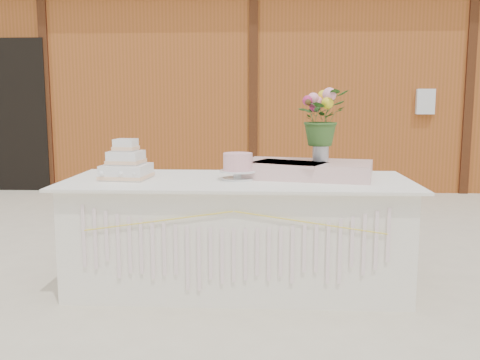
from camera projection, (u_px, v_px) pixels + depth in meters
The scene contains 9 objects.
ground at pixel (238, 285), 3.84m from camera, with size 80.00×80.00×0.00m, color beige.
barn at pixel (256, 80), 9.51m from camera, with size 12.60×4.60×3.30m.
cake_table at pixel (238, 233), 3.78m from camera, with size 2.40×1.00×0.77m.
wedding_cake at pixel (126, 165), 3.73m from camera, with size 0.34×0.34×0.28m.
pink_cake_stand at pixel (238, 165), 3.69m from camera, with size 0.26×0.26×0.19m.
satin_runner at pixel (307, 169), 3.81m from camera, with size 0.90×0.52×0.11m, color beige.
flower_vase at pixel (321, 150), 3.84m from camera, with size 0.12×0.12×0.16m, color silver.
bouquet at pixel (322, 111), 3.80m from camera, with size 0.36×0.31×0.40m, color #355D25.
loose_flowers at pixel (108, 174), 3.91m from camera, with size 0.13×0.32×0.02m, color pink, non-canonical shape.
Camera 1 is at (0.20, -3.68, 1.31)m, focal length 40.00 mm.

